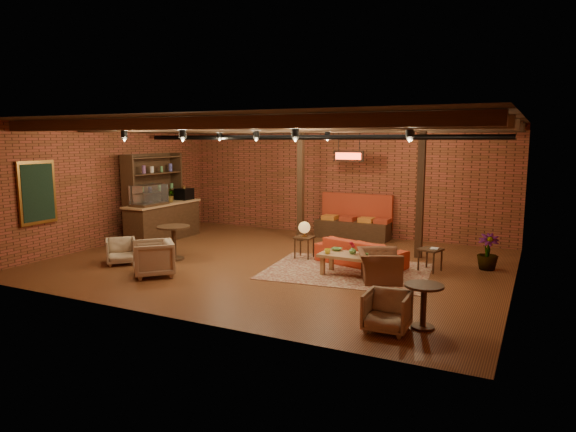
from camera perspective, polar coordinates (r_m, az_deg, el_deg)
The scene contains 29 objects.
floor at distance 11.82m, azimuth -1.33°, elevation -5.19°, with size 10.00×10.00×0.00m, color #3E1D0F.
ceiling at distance 11.49m, azimuth -1.38°, elevation 10.51°, with size 10.00×8.00×0.02m, color black.
wall_back at distance 15.19m, azimuth 5.72°, elevation 3.95°, with size 10.00×0.02×3.20m, color brown.
wall_front at distance 8.25m, azimuth -14.42°, elevation -0.12°, with size 10.00×0.02×3.20m, color brown.
wall_left at distance 14.56m, azimuth -19.07°, elevation 3.32°, with size 0.02×8.00×3.20m, color brown.
wall_right at distance 10.24m, azimuth 24.25°, elevation 1.02°, with size 0.02×8.00×3.20m, color brown.
ceiling_beams at distance 11.49m, azimuth -1.38°, elevation 9.91°, with size 9.80×6.40×0.22m, color black, non-canonical shape.
ceiling_pipe at distance 12.92m, azimuth 1.98°, elevation 8.73°, with size 0.12×0.12×9.60m, color black.
post_left at distance 14.13m, azimuth 1.42°, elevation 3.65°, with size 0.16×0.16×3.20m, color black.
post_right at distance 12.48m, azimuth 14.52°, elevation 2.73°, with size 0.16×0.16×3.20m, color black.
service_counter at distance 14.77m, azimuth -13.70°, elevation 0.49°, with size 0.80×2.50×1.60m, color black, non-canonical shape.
plant_counter at distance 14.80m, azimuth -12.97°, elevation 2.17°, with size 0.35×0.39×0.30m, color #337F33.
shelving_hutch at distance 15.05m, azimuth -14.68°, elevation 2.14°, with size 0.52×2.00×2.40m, color black, non-canonical shape.
chalkboard_menu at distance 13.00m, azimuth -26.08°, elevation 2.35°, with size 0.08×0.96×1.46m, color black.
banquette at distance 14.69m, azimuth 7.22°, elevation -0.56°, with size 2.10×0.70×1.00m, color #9F301A, non-canonical shape.
service_sign at distance 14.09m, azimuth 6.75°, elevation 6.63°, with size 0.86×0.06×0.30m, color #F63A18.
ceiling_spotlights at distance 11.49m, azimuth -1.38°, elevation 8.81°, with size 6.40×4.40×0.28m, color black, non-canonical shape.
rug at distance 11.13m, azimuth 6.58°, elevation -6.09°, with size 3.40×2.60×0.01m, color maroon.
sofa at distance 11.64m, azimuth 8.07°, elevation -3.99°, with size 2.04×0.80×0.60m, color #B73219.
coffee_table at distance 10.69m, azimuth 7.02°, elevation -4.52°, with size 1.33×0.69×0.70m.
side_table_lamp at distance 12.12m, azimuth 1.83°, elevation -1.60°, with size 0.43×0.43×0.88m.
round_table_left at distance 12.30m, azimuth -12.58°, elevation -2.28°, with size 0.77×0.77×0.80m.
armchair_a at distance 12.23m, azimuth -18.08°, elevation -3.59°, with size 0.63×0.59×0.65m, color #B9AB8F.
armchair_b at distance 10.96m, azimuth -14.75°, elevation -4.39°, with size 0.79×0.74×0.81m, color #B9AB8F.
armchair_right at distance 10.38m, azimuth 10.08°, elevation -4.90°, with size 0.95×0.62×0.83m, color brown.
side_table_book at distance 11.40m, azimuth 15.54°, elevation -3.69°, with size 0.55×0.55×0.51m.
round_table_right at distance 7.98m, azimuth 14.84°, elevation -8.92°, with size 0.57×0.57×0.67m.
armchair_far at distance 7.79m, azimuth 10.95°, elevation -10.18°, with size 0.63×0.59×0.65m, color #B9AB8F.
plant_tall at distance 11.78m, azimuth 21.52°, elevation 0.01°, with size 1.32×1.32×2.36m, color #4C7F4C.
Camera 1 is at (5.36, -10.16, 2.80)m, focal length 32.00 mm.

